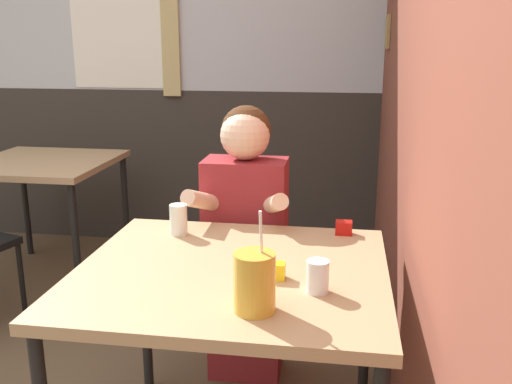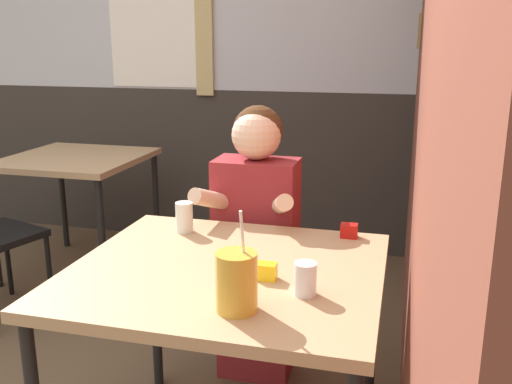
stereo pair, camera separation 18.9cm
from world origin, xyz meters
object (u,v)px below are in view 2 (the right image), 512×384
(main_table, at_px, (227,286))
(cocktail_pitcher, at_px, (236,282))
(background_table, at_px, (76,169))
(person_seated, at_px, (256,240))

(main_table, distance_m, cocktail_pitcher, 0.34)
(background_table, bearing_deg, cocktail_pitcher, -48.04)
(main_table, distance_m, person_seated, 0.61)
(main_table, relative_size, person_seated, 0.82)
(main_table, xyz_separation_m, cocktail_pitcher, (0.12, -0.28, 0.15))
(background_table, xyz_separation_m, person_seated, (1.37, -0.84, -0.04))
(main_table, height_order, background_table, same)
(person_seated, bearing_deg, background_table, 148.42)
(main_table, relative_size, cocktail_pitcher, 3.45)
(person_seated, bearing_deg, main_table, -84.23)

